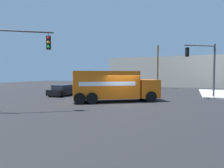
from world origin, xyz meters
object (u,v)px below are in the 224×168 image
traffic_light_secondary (205,62)px  utility_pole (158,66)px  sedan_black (63,90)px  traffic_light_primary (5,55)px  delivery_truck (113,86)px

traffic_light_secondary → utility_pole: (-7.11, 13.25, 0.21)m
traffic_light_secondary → utility_pole: utility_pole is taller
traffic_light_secondary → utility_pole: size_ratio=0.72×
sedan_black → utility_pole: 19.31m
traffic_light_secondary → sedan_black: traffic_light_secondary is taller
traffic_light_primary → utility_pole: bearing=77.6°
sedan_black → utility_pole: bearing=63.3°
utility_pole → traffic_light_secondary: bearing=-61.8°
traffic_light_secondary → sedan_black: (-15.65, -3.72, -3.27)m
delivery_truck → traffic_light_primary: 9.25m
delivery_truck → sedan_black: bearing=161.5°
sedan_black → delivery_truck: bearing=-18.5°
traffic_light_primary → sedan_black: bearing=104.5°
sedan_black → utility_pole: utility_pole is taller
traffic_light_primary → traffic_light_secondary: traffic_light_secondary is taller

